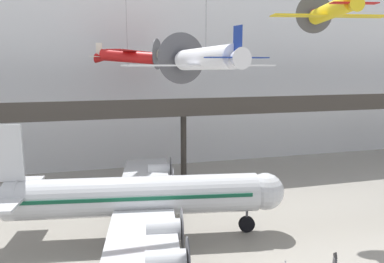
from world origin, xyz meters
TOP-DOWN VIEW (x-y plane):
  - hangar_back_wall at (0.00, 32.87)m, footprint 140.00×3.00m
  - mezzanine_walkway at (0.00, 24.23)m, footprint 110.00×3.20m
  - airliner_silver_main at (-7.66, 10.65)m, footprint 24.30×27.90m
  - suspended_plane_red_highwing at (-6.34, 25.28)m, footprint 7.91×8.90m
  - suspended_plane_yellow_lowwing at (7.35, 8.29)m, footprint 9.12×7.52m
  - suspended_plane_white_twin at (-3.69, 4.87)m, footprint 10.04×8.27m
  - info_sign_pedestal at (4.66, 2.44)m, footprint 0.27×0.75m

SIDE VIEW (x-z plane):
  - info_sign_pedestal at x=4.66m, z-range -0.17..1.08m
  - airliner_silver_main at x=-7.66m, z-range -1.25..7.90m
  - mezzanine_walkway at x=0.00m, z-range 3.23..13.00m
  - hangar_back_wall at x=0.00m, z-range 0.00..26.18m
  - suspended_plane_white_twin at x=-3.69m, z-range 9.16..18.36m
  - suspended_plane_red_highwing at x=-6.34m, z-range 10.17..18.58m
  - suspended_plane_yellow_lowwing at x=7.35m, z-range 14.79..20.13m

